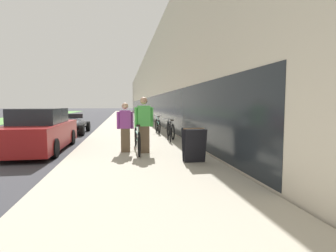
{
  "coord_description": "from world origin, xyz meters",
  "views": [
    {
      "loc": [
        5.38,
        -6.38,
        1.63
      ],
      "look_at": [
        8.43,
        11.36,
        0.15
      ],
      "focal_mm": 28.0,
      "sensor_mm": 36.0,
      "label": 1
    }
  ],
  "objects": [
    {
      "name": "lawn_strip",
      "position": [
        -6.62,
        25.0,
        0.01
      ],
      "size": [
        4.97,
        70.0,
        0.03
      ],
      "color": "#5B9347",
      "rests_on": "ground"
    },
    {
      "name": "person_rider",
      "position": [
        6.02,
        1.8,
        0.99
      ],
      "size": [
        0.59,
        0.23,
        1.75
      ],
      "color": "brown",
      "rests_on": "sidewalk_slab"
    },
    {
      "name": "sidewalk_slab",
      "position": [
        5.83,
        21.0,
        0.06
      ],
      "size": [
        4.19,
        70.0,
        0.11
      ],
      "color": "#B2AA99",
      "rests_on": "ground"
    },
    {
      "name": "storefront_facade",
      "position": [
        12.96,
        29.0,
        3.66
      ],
      "size": [
        10.01,
        70.0,
        7.33
      ],
      "color": "beige",
      "rests_on": "ground"
    },
    {
      "name": "person_bystander",
      "position": [
        5.44,
        2.05,
        0.9
      ],
      "size": [
        0.53,
        0.21,
        1.57
      ],
      "color": "brown",
      "rests_on": "sidewalk_slab"
    },
    {
      "name": "sandwich_board_sign",
      "position": [
        7.22,
        0.27,
        0.56
      ],
      "size": [
        0.56,
        0.56,
        0.9
      ],
      "color": "black",
      "rests_on": "sidewalk_slab"
    },
    {
      "name": "bike_rack_hoop",
      "position": [
        7.25,
        4.25,
        0.63
      ],
      "size": [
        0.05,
        0.6,
        0.84
      ],
      "color": "black",
      "rests_on": "sidewalk_slab"
    },
    {
      "name": "vintage_roadster_curbside",
      "position": [
        2.5,
        8.98,
        0.48
      ],
      "size": [
        1.72,
        4.29,
        1.09
      ],
      "color": "black",
      "rests_on": "ground"
    },
    {
      "name": "cruiser_bike_middle",
      "position": [
        7.18,
        7.32,
        0.5
      ],
      "size": [
        0.52,
        1.73,
        0.93
      ],
      "color": "black",
      "rests_on": "sidewalk_slab"
    },
    {
      "name": "parked_sedan_curbside",
      "position": [
        2.52,
        3.38,
        0.69
      ],
      "size": [
        1.73,
        4.61,
        1.49
      ],
      "color": "maroon",
      "rests_on": "ground"
    },
    {
      "name": "cruiser_bike_nearest",
      "position": [
        7.47,
        5.15,
        0.48
      ],
      "size": [
        0.52,
        1.8,
        0.87
      ],
      "color": "black",
      "rests_on": "sidewalk_slab"
    },
    {
      "name": "tandem_bicycle",
      "position": [
        5.82,
        2.15,
        0.5
      ],
      "size": [
        0.52,
        2.7,
        0.92
      ],
      "color": "black",
      "rests_on": "sidewalk_slab"
    }
  ]
}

